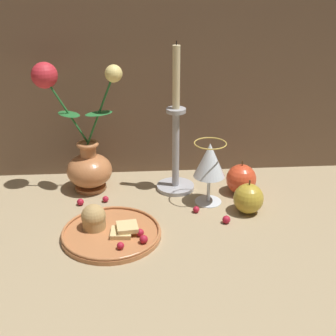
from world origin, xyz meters
The scene contains 11 objects.
ground_plane centered at (0.00, 0.00, 0.00)m, with size 2.40×2.40×0.00m, color #9E8966.
vase centered at (-0.14, 0.15, 0.10)m, with size 0.22×0.12×0.33m.
plate_with_pastries centered at (-0.08, -0.08, 0.01)m, with size 0.22×0.22×0.07m.
wine_glass centered at (0.16, 0.06, 0.11)m, with size 0.08×0.08×0.16m.
candlestick centered at (0.09, 0.13, 0.12)m, with size 0.10×0.10×0.38m.
apple_beside_vase centered at (0.25, 0.00, 0.04)m, with size 0.07×0.07×0.08m.
apple_near_glass centered at (0.25, 0.10, 0.04)m, with size 0.08×0.08×0.09m.
berry_near_plate centered at (-0.09, 0.07, 0.01)m, with size 0.02×0.02×0.02m, color #AD192D.
berry_front_center centered at (-0.15, 0.06, 0.01)m, with size 0.02×0.02×0.02m, color #AD192D.
berry_by_glass_stem centered at (0.19, -0.05, 0.01)m, with size 0.02×0.02×0.02m, color #AD192D.
berry_under_candlestick centered at (0.13, 0.01, 0.01)m, with size 0.02×0.02×0.02m, color #AD192D.
Camera 1 is at (-0.01, -0.95, 0.56)m, focal length 50.00 mm.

